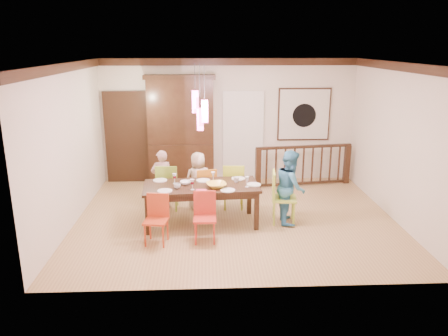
{
  "coord_description": "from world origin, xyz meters",
  "views": [
    {
      "loc": [
        -0.56,
        -7.77,
        3.21
      ],
      "look_at": [
        -0.21,
        0.11,
        0.97
      ],
      "focal_mm": 35.0,
      "sensor_mm": 36.0,
      "label": 1
    }
  ],
  "objects_px": {
    "china_hutch": "(181,130)",
    "person_far_left": "(162,179)",
    "chair_far_left": "(168,183)",
    "person_end_right": "(290,187)",
    "balustrade": "(303,165)",
    "dining_table": "(201,189)",
    "person_far_mid": "(198,180)",
    "chair_end_right": "(284,194)"
  },
  "relations": [
    {
      "from": "balustrade",
      "to": "person_far_mid",
      "type": "relative_size",
      "value": 2.0
    },
    {
      "from": "chair_end_right",
      "to": "china_hutch",
      "type": "bearing_deg",
      "value": 45.53
    },
    {
      "from": "dining_table",
      "to": "person_far_mid",
      "type": "height_order",
      "value": "person_far_mid"
    },
    {
      "from": "chair_end_right",
      "to": "person_far_left",
      "type": "distance_m",
      "value": 2.49
    },
    {
      "from": "chair_far_left",
      "to": "person_far_left",
      "type": "relative_size",
      "value": 0.79
    },
    {
      "from": "china_hutch",
      "to": "person_far_left",
      "type": "relative_size",
      "value": 2.14
    },
    {
      "from": "chair_end_right",
      "to": "person_far_mid",
      "type": "bearing_deg",
      "value": 69.43
    },
    {
      "from": "china_hutch",
      "to": "balustrade",
      "type": "xyz_separation_m",
      "value": [
        2.84,
        -0.35,
        -0.78
      ]
    },
    {
      "from": "balustrade",
      "to": "person_far_mid",
      "type": "bearing_deg",
      "value": -158.12
    },
    {
      "from": "dining_table",
      "to": "china_hutch",
      "type": "xyz_separation_m",
      "value": [
        -0.48,
        2.53,
        0.61
      ]
    },
    {
      "from": "china_hutch",
      "to": "person_far_mid",
      "type": "relative_size",
      "value": 2.21
    },
    {
      "from": "chair_end_right",
      "to": "person_far_left",
      "type": "bearing_deg",
      "value": 76.01
    },
    {
      "from": "chair_far_left",
      "to": "person_far_mid",
      "type": "distance_m",
      "value": 0.61
    },
    {
      "from": "chair_end_right",
      "to": "person_far_left",
      "type": "height_order",
      "value": "person_far_left"
    },
    {
      "from": "china_hutch",
      "to": "dining_table",
      "type": "bearing_deg",
      "value": -79.32
    },
    {
      "from": "chair_far_left",
      "to": "balustrade",
      "type": "relative_size",
      "value": 0.41
    },
    {
      "from": "chair_end_right",
      "to": "person_end_right",
      "type": "bearing_deg",
      "value": -67.53
    },
    {
      "from": "dining_table",
      "to": "china_hutch",
      "type": "relative_size",
      "value": 0.84
    },
    {
      "from": "china_hutch",
      "to": "person_end_right",
      "type": "xyz_separation_m",
      "value": [
        2.12,
        -2.51,
        -0.59
      ]
    },
    {
      "from": "dining_table",
      "to": "balustrade",
      "type": "height_order",
      "value": "balustrade"
    },
    {
      "from": "balustrade",
      "to": "dining_table",
      "type": "bearing_deg",
      "value": -144.58
    },
    {
      "from": "person_far_mid",
      "to": "person_end_right",
      "type": "xyz_separation_m",
      "value": [
        1.7,
        -0.81,
        0.11
      ]
    },
    {
      "from": "person_end_right",
      "to": "chair_end_right",
      "type": "bearing_deg",
      "value": 108.23
    },
    {
      "from": "dining_table",
      "to": "person_far_mid",
      "type": "xyz_separation_m",
      "value": [
        -0.06,
        0.83,
        -0.09
      ]
    },
    {
      "from": "chair_end_right",
      "to": "china_hutch",
      "type": "distance_m",
      "value": 3.32
    },
    {
      "from": "balustrade",
      "to": "person_far_left",
      "type": "distance_m",
      "value": 3.42
    },
    {
      "from": "dining_table",
      "to": "china_hutch",
      "type": "height_order",
      "value": "china_hutch"
    },
    {
      "from": "person_far_mid",
      "to": "dining_table",
      "type": "bearing_deg",
      "value": 79.11
    },
    {
      "from": "person_end_right",
      "to": "balustrade",
      "type": "bearing_deg",
      "value": -15.49
    },
    {
      "from": "china_hutch",
      "to": "person_far_left",
      "type": "bearing_deg",
      "value": -100.96
    },
    {
      "from": "chair_end_right",
      "to": "person_far_left",
      "type": "relative_size",
      "value": 0.82
    },
    {
      "from": "balustrade",
      "to": "chair_end_right",
      "type": "bearing_deg",
      "value": -118.28
    },
    {
      "from": "china_hutch",
      "to": "person_far_left",
      "type": "xyz_separation_m",
      "value": [
        -0.32,
        -1.64,
        -0.68
      ]
    },
    {
      "from": "chair_far_left",
      "to": "chair_end_right",
      "type": "xyz_separation_m",
      "value": [
        2.2,
        -0.8,
        0.02
      ]
    },
    {
      "from": "person_far_left",
      "to": "china_hutch",
      "type": "bearing_deg",
      "value": -115.76
    },
    {
      "from": "china_hutch",
      "to": "person_end_right",
      "type": "distance_m",
      "value": 3.34
    },
    {
      "from": "chair_far_left",
      "to": "balustrade",
      "type": "height_order",
      "value": "balustrade"
    },
    {
      "from": "balustrade",
      "to": "person_far_mid",
      "type": "distance_m",
      "value": 2.78
    },
    {
      "from": "chair_end_right",
      "to": "chair_far_left",
      "type": "bearing_deg",
      "value": 77.39
    },
    {
      "from": "person_far_mid",
      "to": "chair_far_left",
      "type": "bearing_deg",
      "value": -11.23
    },
    {
      "from": "chair_far_left",
      "to": "chair_end_right",
      "type": "height_order",
      "value": "chair_end_right"
    },
    {
      "from": "person_far_left",
      "to": "chair_end_right",
      "type": "bearing_deg",
      "value": 143.89
    }
  ]
}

